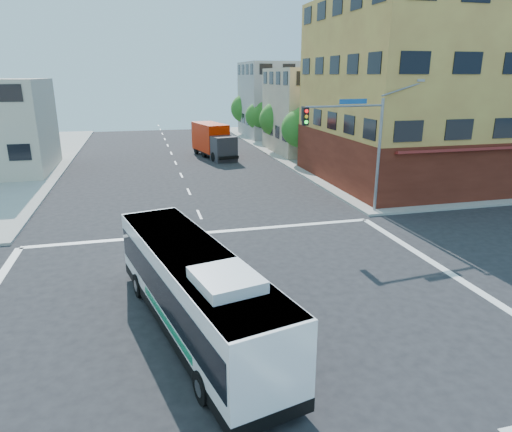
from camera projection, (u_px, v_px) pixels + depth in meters
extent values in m
plane|color=black|center=(247.00, 318.00, 16.31)|extent=(120.00, 120.00, 0.00)
cube|color=gray|center=(456.00, 144.00, 56.90)|extent=(50.00, 50.00, 0.15)
cube|color=gold|center=(439.00, 92.00, 36.05)|extent=(18.00, 15.00, 14.00)
cube|color=#602215|center=(432.00, 155.00, 37.53)|extent=(18.09, 15.08, 4.00)
cube|color=maroon|center=(499.00, 149.00, 30.49)|extent=(16.00, 1.60, 0.51)
cube|color=#BEB091|center=(326.00, 111.00, 50.44)|extent=(12.00, 10.00, 9.00)
cube|color=#9C9C97|center=(287.00, 100.00, 63.26)|extent=(12.00, 10.00, 10.00)
cylinder|color=gray|center=(378.00, 157.00, 27.80)|extent=(0.18, 0.18, 7.00)
cylinder|color=gray|center=(345.00, 106.00, 26.07)|extent=(5.01, 0.62, 0.12)
cube|color=black|center=(305.00, 116.00, 25.40)|extent=(0.32, 0.30, 1.00)
sphere|color=#FF0C0C|center=(307.00, 111.00, 25.15)|extent=(0.20, 0.20, 0.20)
sphere|color=yellow|center=(306.00, 117.00, 25.24)|extent=(0.20, 0.20, 0.20)
sphere|color=#19FF33|center=(306.00, 122.00, 25.33)|extent=(0.20, 0.20, 0.20)
cube|color=#144B8F|center=(353.00, 101.00, 26.16)|extent=(1.80, 0.22, 0.28)
cube|color=gray|center=(420.00, 80.00, 27.29)|extent=(0.50, 0.22, 0.14)
cylinder|color=#3D2516|center=(299.00, 153.00, 44.72)|extent=(0.28, 0.28, 1.92)
sphere|color=#23611B|center=(300.00, 128.00, 44.00)|extent=(3.60, 3.60, 3.60)
sphere|color=#23611B|center=(305.00, 119.00, 43.55)|extent=(2.52, 2.52, 2.52)
cylinder|color=#3D2516|center=(276.00, 142.00, 52.11)|extent=(0.28, 0.28, 1.99)
sphere|color=#23611B|center=(276.00, 119.00, 51.37)|extent=(3.80, 3.80, 3.80)
sphere|color=#23611B|center=(280.00, 111.00, 50.90)|extent=(2.66, 2.66, 2.66)
cylinder|color=#3D2516|center=(258.00, 134.00, 59.54)|extent=(0.28, 0.28, 1.89)
sphere|color=#23611B|center=(258.00, 116.00, 58.85)|extent=(3.40, 3.40, 3.40)
sphere|color=#23611B|center=(262.00, 109.00, 58.42)|extent=(2.38, 2.38, 2.38)
cylinder|color=#3D2516|center=(245.00, 127.00, 66.92)|extent=(0.28, 0.28, 2.03)
sphere|color=#23611B|center=(245.00, 109.00, 66.15)|extent=(4.00, 4.00, 4.00)
sphere|color=#23611B|center=(248.00, 102.00, 65.67)|extent=(2.80, 2.80, 2.80)
cube|color=black|center=(195.00, 318.00, 15.33)|extent=(4.71, 10.97, 0.40)
cube|color=white|center=(194.00, 288.00, 15.01)|extent=(4.69, 10.94, 2.54)
cube|color=black|center=(194.00, 284.00, 14.96)|extent=(4.66, 10.64, 1.12)
cube|color=black|center=(151.00, 238.00, 19.48)|extent=(2.05, 0.54, 1.20)
cube|color=#E5590C|center=(149.00, 218.00, 19.23)|extent=(1.67, 0.44, 0.25)
cube|color=white|center=(193.00, 254.00, 14.65)|extent=(4.60, 10.72, 0.11)
cube|color=white|center=(226.00, 280.00, 12.32)|extent=(2.00, 2.28, 0.32)
cube|color=#127F52|center=(165.00, 320.00, 14.31)|extent=(1.15, 4.78, 0.25)
cube|color=#127F52|center=(232.00, 304.00, 15.33)|extent=(1.15, 4.78, 0.25)
cylinder|color=black|center=(139.00, 285.00, 17.77)|extent=(0.48, 0.96, 0.93)
cylinder|color=#99999E|center=(136.00, 286.00, 17.71)|extent=(0.14, 0.46, 0.46)
cylinder|color=black|center=(191.00, 275.00, 18.71)|extent=(0.48, 0.96, 0.93)
cylinder|color=#99999E|center=(194.00, 274.00, 18.77)|extent=(0.14, 0.46, 0.46)
cylinder|color=black|center=(203.00, 387.00, 11.97)|extent=(0.48, 0.96, 0.93)
cylinder|color=#99999E|center=(198.00, 389.00, 11.91)|extent=(0.14, 0.46, 0.46)
cylinder|color=black|center=(273.00, 364.00, 12.91)|extent=(0.48, 0.96, 0.93)
cylinder|color=#99999E|center=(277.00, 363.00, 12.97)|extent=(0.14, 0.46, 0.46)
cube|color=#28282D|center=(224.00, 149.00, 45.55)|extent=(2.60, 2.53, 2.48)
cube|color=black|center=(227.00, 146.00, 44.67)|extent=(1.97, 0.51, 0.95)
cube|color=red|center=(210.00, 137.00, 48.42)|extent=(3.39, 5.71, 2.86)
cube|color=black|center=(215.00, 152.00, 47.88)|extent=(3.71, 7.91, 0.29)
cylinder|color=black|center=(214.00, 157.00, 45.51)|extent=(0.47, 0.99, 0.95)
cylinder|color=black|center=(232.00, 155.00, 46.37)|extent=(0.47, 0.99, 0.95)
cylinder|color=black|center=(204.00, 153.00, 47.87)|extent=(0.47, 0.99, 0.95)
cylinder|color=black|center=(222.00, 151.00, 48.73)|extent=(0.47, 0.99, 0.95)
cylinder|color=black|center=(196.00, 150.00, 49.91)|extent=(0.47, 0.99, 0.95)
cylinder|color=black|center=(213.00, 148.00, 50.77)|extent=(0.47, 0.99, 0.95)
imported|color=gold|center=(315.00, 163.00, 41.14)|extent=(2.04, 4.23, 1.39)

